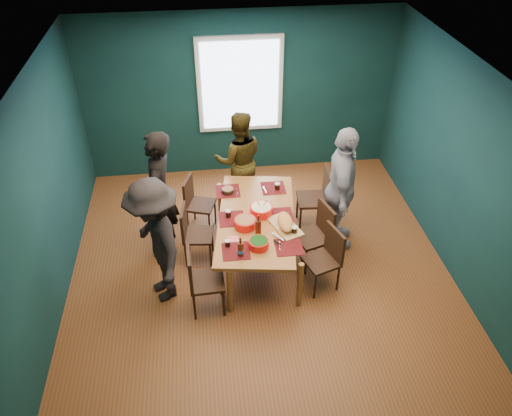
{
  "coord_description": "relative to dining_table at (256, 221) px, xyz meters",
  "views": [
    {
      "loc": [
        -0.65,
        -4.93,
        4.69
      ],
      "look_at": [
        -0.03,
        0.12,
        0.88
      ],
      "focal_mm": 35.0,
      "sensor_mm": 36.0,
      "label": 1
    }
  ],
  "objects": [
    {
      "name": "room",
      "position": [
        0.03,
        0.15,
        0.71
      ],
      "size": [
        5.01,
        5.01,
        2.71
      ],
      "color": "brown",
      "rests_on": "ground"
    },
    {
      "name": "dining_table",
      "position": [
        0.0,
        0.0,
        0.0
      ],
      "size": [
        1.24,
        2.05,
        0.73
      ],
      "rotation": [
        0.0,
        0.0,
        -0.15
      ],
      "color": "#A06930",
      "rests_on": "floor"
    },
    {
      "name": "chair_left_far",
      "position": [
        -0.79,
        0.82,
        -0.18
      ],
      "size": [
        0.47,
        0.47,
        0.83
      ],
      "rotation": [
        0.0,
        0.0,
        -0.31
      ],
      "color": "#321B10",
      "rests_on": "floor"
    },
    {
      "name": "chair_left_mid",
      "position": [
        -0.85,
        0.12,
        -0.17
      ],
      "size": [
        0.43,
        0.43,
        0.85
      ],
      "rotation": [
        0.0,
        0.0,
        -0.12
      ],
      "color": "#321B10",
      "rests_on": "floor"
    },
    {
      "name": "chair_left_near",
      "position": [
        -0.77,
        -0.79,
        -0.14
      ],
      "size": [
        0.42,
        0.42,
        0.9
      ],
      "rotation": [
        0.0,
        0.0,
        0.04
      ],
      "color": "#321B10",
      "rests_on": "floor"
    },
    {
      "name": "chair_right_far",
      "position": [
        0.99,
        0.66,
        -0.11
      ],
      "size": [
        0.46,
        0.46,
        0.95
      ],
      "rotation": [
        0.0,
        0.0,
        -0.07
      ],
      "color": "#321B10",
      "rests_on": "floor"
    },
    {
      "name": "chair_right_mid",
      "position": [
        0.81,
        -0.12,
        -0.14
      ],
      "size": [
        0.51,
        0.51,
        0.9
      ],
      "rotation": [
        0.0,
        0.0,
        0.29
      ],
      "color": "#321B10",
      "rests_on": "floor"
    },
    {
      "name": "chair_right_near",
      "position": [
        0.82,
        -0.57,
        -0.16
      ],
      "size": [
        0.5,
        0.5,
        0.87
      ],
      "rotation": [
        0.0,
        0.0,
        0.33
      ],
      "color": "#321B10",
      "rests_on": "floor"
    },
    {
      "name": "person_far_left",
      "position": [
        -1.23,
        0.45,
        0.23
      ],
      "size": [
        0.54,
        0.72,
        1.79
      ],
      "primitive_type": "imported",
      "rotation": [
        0.0,
        0.0,
        4.54
      ],
      "color": "black",
      "rests_on": "floor"
    },
    {
      "name": "person_back",
      "position": [
        -0.09,
        1.37,
        0.11
      ],
      "size": [
        0.76,
        0.6,
        1.55
      ],
      "primitive_type": "imported",
      "rotation": [
        0.0,
        0.0,
        3.15
      ],
      "color": "black",
      "rests_on": "floor"
    },
    {
      "name": "person_right",
      "position": [
        1.17,
        0.23,
        0.24
      ],
      "size": [
        0.65,
        1.13,
        1.81
      ],
      "primitive_type": "imported",
      "rotation": [
        0.0,
        0.0,
        1.37
      ],
      "color": "white",
      "rests_on": "floor"
    },
    {
      "name": "person_near_left",
      "position": [
        -1.25,
        -0.48,
        0.18
      ],
      "size": [
        0.96,
        1.24,
        1.7
      ],
      "primitive_type": "imported",
      "rotation": [
        0.0,
        0.0,
        5.06
      ],
      "color": "black",
      "rests_on": "floor"
    },
    {
      "name": "bowl_salad",
      "position": [
        -0.16,
        -0.18,
        0.13
      ],
      "size": [
        0.28,
        0.28,
        0.12
      ],
      "color": "red",
      "rests_on": "dining_table"
    },
    {
      "name": "bowl_dumpling",
      "position": [
        0.08,
        0.06,
        0.13
      ],
      "size": [
        0.29,
        0.29,
        0.27
      ],
      "color": "red",
      "rests_on": "dining_table"
    },
    {
      "name": "bowl_herbs",
      "position": [
        -0.04,
        -0.58,
        0.13
      ],
      "size": [
        0.25,
        0.25,
        0.11
      ],
      "color": "red",
      "rests_on": "dining_table"
    },
    {
      "name": "cutting_board",
      "position": [
        0.34,
        -0.25,
        0.13
      ],
      "size": [
        0.43,
        0.66,
        0.14
      ],
      "rotation": [
        0.0,
        0.0,
        0.36
      ],
      "color": "tan",
      "rests_on": "dining_table"
    },
    {
      "name": "small_bowl",
      "position": [
        -0.32,
        0.59,
        0.11
      ],
      "size": [
        0.17,
        0.17,
        0.07
      ],
      "color": "black",
      "rests_on": "dining_table"
    },
    {
      "name": "beer_bottle_a",
      "position": [
        -0.27,
        -0.7,
        0.17
      ],
      "size": [
        0.07,
        0.07,
        0.27
      ],
      "color": "#41170B",
      "rests_on": "dining_table"
    },
    {
      "name": "beer_bottle_b",
      "position": [
        -0.01,
        -0.33,
        0.18
      ],
      "size": [
        0.07,
        0.07,
        0.28
      ],
      "color": "#41170B",
      "rests_on": "dining_table"
    },
    {
      "name": "cola_glass_a",
      "position": [
        -0.41,
        -0.52,
        0.12
      ],
      "size": [
        0.06,
        0.06,
        0.09
      ],
      "color": "black",
      "rests_on": "dining_table"
    },
    {
      "name": "cola_glass_b",
      "position": [
        0.43,
        -0.38,
        0.13
      ],
      "size": [
        0.08,
        0.08,
        0.1
      ],
      "color": "black",
      "rests_on": "dining_table"
    },
    {
      "name": "cola_glass_c",
      "position": [
        0.37,
        0.59,
        0.13
      ],
      "size": [
        0.07,
        0.07,
        0.1
      ],
      "color": "black",
      "rests_on": "dining_table"
    },
    {
      "name": "cola_glass_d",
      "position": [
        -0.36,
        0.05,
        0.12
      ],
      "size": [
        0.07,
        0.07,
        0.1
      ],
      "color": "black",
      "rests_on": "dining_table"
    },
    {
      "name": "napkin_a",
      "position": [
        0.36,
        0.03,
        0.07
      ],
      "size": [
        0.13,
        0.13,
        0.0
      ],
      "primitive_type": "cube",
      "rotation": [
        0.0,
        0.0,
        0.0
      ],
      "color": "#F96973",
      "rests_on": "dining_table"
    },
    {
      "name": "napkin_b",
      "position": [
        -0.33,
        -0.4,
        0.07
      ],
      "size": [
        0.14,
        0.14,
        0.0
      ],
      "primitive_type": "cube",
      "rotation": [
        0.0,
        0.0,
        0.09
      ],
      "color": "#F96973",
      "rests_on": "dining_table"
    },
    {
      "name": "napkin_c",
      "position": [
        0.3,
        -0.69,
        0.07
      ],
      "size": [
        0.19,
        0.19,
        0.0
      ],
      "primitive_type": "cube",
      "rotation": [
        0.0,
        0.0,
        0.57
      ],
      "color": "#F96973",
      "rests_on": "dining_table"
    }
  ]
}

